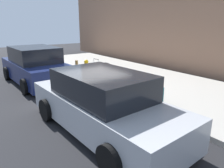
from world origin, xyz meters
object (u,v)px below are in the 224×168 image
at_px(suitcase_olive_5, 114,81).
at_px(parked_car_silver_0, 102,104).
at_px(suitcase_teal_0, 157,95).
at_px(suitcase_silver_6, 107,77).
at_px(bollard_post, 77,67).
at_px(suitcase_black_1, 145,91).
at_px(suitcase_red_3, 128,85).
at_px(suitcase_maroon_2, 135,88).
at_px(suitcase_navy_4, 120,82).
at_px(suitcase_teal_7, 102,75).
at_px(parked_car_navy_1, 36,66).
at_px(fire_hydrant, 86,67).
at_px(suitcase_black_8, 96,72).

bearing_deg(suitcase_olive_5, parked_car_silver_0, 138.39).
xyz_separation_m(suitcase_teal_0, suitcase_silver_6, (2.72, 0.13, 0.07)).
distance_m(suitcase_olive_5, bollard_post, 3.14).
relative_size(suitcase_black_1, suitcase_red_3, 0.81).
distance_m(suitcase_maroon_2, suitcase_olive_5, 1.33).
height_order(suitcase_black_1, parked_car_silver_0, parked_car_silver_0).
height_order(suitcase_black_1, suitcase_navy_4, suitcase_navy_4).
height_order(suitcase_teal_7, parked_car_silver_0, parked_car_silver_0).
relative_size(suitcase_teal_7, parked_car_navy_1, 0.17).
height_order(suitcase_red_3, suitcase_silver_6, suitcase_silver_6).
height_order(suitcase_black_1, suitcase_teal_7, suitcase_teal_7).
relative_size(suitcase_black_1, parked_car_silver_0, 0.14).
relative_size(suitcase_teal_0, suitcase_maroon_2, 0.94).
relative_size(suitcase_silver_6, parked_car_silver_0, 0.20).
bearing_deg(suitcase_silver_6, parked_car_silver_0, 143.66).
distance_m(suitcase_black_1, bollard_post, 4.95).
distance_m(suitcase_black_1, suitcase_navy_4, 1.37).
bearing_deg(suitcase_teal_0, suitcase_red_3, 3.26).
distance_m(suitcase_maroon_2, suitcase_red_3, 0.44).
relative_size(suitcase_red_3, fire_hydrant, 1.00).
bearing_deg(parked_car_silver_0, suitcase_teal_7, -33.09).
xyz_separation_m(suitcase_navy_4, suitcase_olive_5, (0.45, -0.07, -0.05)).
distance_m(suitcase_teal_7, parked_car_navy_1, 3.14).
height_order(suitcase_red_3, suitcase_black_8, suitcase_black_8).
height_order(suitcase_teal_0, suitcase_olive_5, suitcase_olive_5).
relative_size(suitcase_red_3, suitcase_black_8, 0.83).
bearing_deg(suitcase_olive_5, suitcase_teal_7, 0.83).
bearing_deg(parked_car_silver_0, suitcase_maroon_2, -61.01).
bearing_deg(suitcase_olive_5, parked_car_navy_1, 36.50).
bearing_deg(suitcase_maroon_2, suitcase_teal_7, -1.23).
distance_m(fire_hydrant, parked_car_navy_1, 2.38).
bearing_deg(parked_car_navy_1, suitcase_black_8, -126.16).
distance_m(suitcase_maroon_2, parked_car_navy_1, 4.93).
distance_m(suitcase_navy_4, suitcase_olive_5, 0.46).
relative_size(suitcase_maroon_2, suitcase_black_8, 0.66).
xyz_separation_m(suitcase_black_8, bollard_post, (1.72, 0.15, -0.01)).
bearing_deg(suitcase_navy_4, parked_car_silver_0, 133.65).
relative_size(suitcase_maroon_2, suitcase_navy_4, 0.95).
xyz_separation_m(suitcase_maroon_2, parked_car_silver_0, (-1.22, 2.21, 0.29)).
bearing_deg(suitcase_teal_0, parked_car_navy_1, 23.48).
height_order(suitcase_maroon_2, suitcase_navy_4, suitcase_navy_4).
height_order(suitcase_maroon_2, fire_hydrant, fire_hydrant).
relative_size(suitcase_maroon_2, suitcase_silver_6, 0.67).
relative_size(suitcase_black_8, fire_hydrant, 1.21).
bearing_deg(suitcase_red_3, suitcase_teal_7, -0.31).
bearing_deg(suitcase_silver_6, suitcase_navy_4, -179.70).
bearing_deg(suitcase_black_8, bollard_post, 4.81).
height_order(suitcase_navy_4, bollard_post, bollard_post).
bearing_deg(suitcase_navy_4, suitcase_maroon_2, -179.66).
bearing_deg(parked_car_navy_1, suitcase_silver_6, -140.16).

